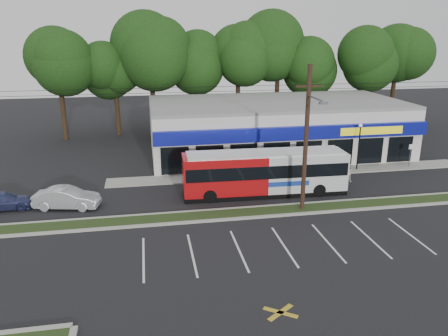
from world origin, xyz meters
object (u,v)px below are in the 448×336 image
car_dark (297,166)px  utility_pole (304,135)px  lamp_post (359,141)px  car_silver (67,198)px  pedestrian_b (348,173)px  sign_post (411,151)px  metrobus (265,172)px  car_blue (3,201)px  pedestrian_a (329,162)px

car_dark → utility_pole: bearing=164.4°
lamp_post → car_silver: 24.74m
pedestrian_b → lamp_post: bearing=-99.9°
lamp_post → car_silver: lamp_post is taller
sign_post → lamp_post: bearing=177.4°
metrobus → car_blue: (-18.85, 0.38, -1.17)m
metrobus → car_dark: 5.72m
utility_pole → car_dark: size_ratio=10.48×
car_dark → car_blue: size_ratio=1.16×
lamp_post → metrobus: bearing=-156.3°
utility_pole → car_blue: 21.39m
pedestrian_b → utility_pole: bearing=69.3°
metrobus → car_blue: size_ratio=3.04×
lamp_post → car_blue: 28.97m
sign_post → car_dark: bearing=-179.6°
lamp_post → car_blue: size_ratio=1.03×
car_dark → pedestrian_b: (3.57, -2.50, -0.03)m
utility_pole → car_blue: utility_pole is taller
car_silver → lamp_post: bearing=-68.0°
lamp_post → car_silver: bearing=-169.4°
sign_post → car_blue: bearing=-173.7°
metrobus → pedestrian_a: 8.03m
car_silver → pedestrian_b: 22.08m
utility_pole → pedestrian_b: utility_pole is taller
pedestrian_b → sign_post: bearing=-131.7°
utility_pole → sign_post: 15.71m
metrobus → pedestrian_a: (6.91, 4.00, -0.82)m
sign_post → pedestrian_b: sign_post is taller
car_blue → pedestrian_a: size_ratio=2.15×
car_dark → pedestrian_a: 2.93m
metrobus → car_blue: metrobus is taller
utility_pole → pedestrian_a: size_ratio=26.15×
car_dark → car_blue: 23.12m
lamp_post → car_dark: size_ratio=0.89×
car_blue → sign_post: bearing=-86.1°
car_dark → car_silver: car_dark is taller
sign_post → car_silver: bearing=-171.6°
car_silver → pedestrian_b: (22.01, 1.72, 0.03)m
metrobus → utility_pole: bearing=-63.9°
car_silver → car_blue: (-4.39, 0.61, -0.15)m
sign_post → metrobus: metrobus is taller
utility_pole → lamp_post: utility_pole is taller
utility_pole → pedestrian_a: 10.26m
metrobus → car_dark: metrobus is taller
metrobus → car_dark: (3.98, 4.00, -0.96)m
utility_pole → metrobus: utility_pole is taller
car_blue → metrobus: bearing=-93.5°
pedestrian_a → lamp_post: bearing=166.4°
car_silver → pedestrian_b: bearing=-74.1°
car_silver → pedestrian_a: pedestrian_a is taller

